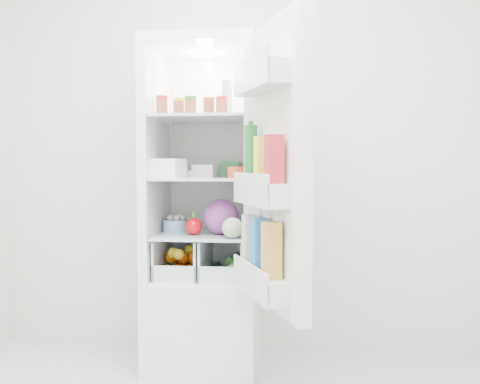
# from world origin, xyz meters

# --- Properties ---
(room_walls) EXTENTS (3.02, 3.02, 2.61)m
(room_walls) POSITION_xyz_m (0.00, 0.00, 1.59)
(room_walls) COLOR silver
(room_walls) RESTS_ON ground
(refrigerator) EXTENTS (0.60, 0.60, 1.80)m
(refrigerator) POSITION_xyz_m (-0.20, 1.25, 0.67)
(refrigerator) COLOR white
(refrigerator) RESTS_ON ground
(shelf_low) EXTENTS (0.49, 0.53, 0.01)m
(shelf_low) POSITION_xyz_m (-0.20, 1.19, 0.74)
(shelf_low) COLOR silver
(shelf_low) RESTS_ON refrigerator
(shelf_mid) EXTENTS (0.49, 0.53, 0.02)m
(shelf_mid) POSITION_xyz_m (-0.20, 1.19, 1.05)
(shelf_mid) COLOR silver
(shelf_mid) RESTS_ON refrigerator
(shelf_top) EXTENTS (0.49, 0.53, 0.02)m
(shelf_top) POSITION_xyz_m (-0.20, 1.19, 1.38)
(shelf_top) COLOR silver
(shelf_top) RESTS_ON refrigerator
(crisper_left) EXTENTS (0.23, 0.46, 0.22)m
(crisper_left) POSITION_xyz_m (-0.32, 1.19, 0.61)
(crisper_left) COLOR silver
(crisper_left) RESTS_ON refrigerator
(crisper_right) EXTENTS (0.23, 0.46, 0.22)m
(crisper_right) POSITION_xyz_m (-0.08, 1.19, 0.61)
(crisper_right) COLOR silver
(crisper_right) RESTS_ON refrigerator
(condiment_jars) EXTENTS (0.38, 0.16, 0.08)m
(condiment_jars) POSITION_xyz_m (-0.24, 1.07, 1.43)
(condiment_jars) COLOR #B21919
(condiment_jars) RESTS_ON shelf_top
(squeeze_bottle) EXTENTS (0.06, 0.06, 0.19)m
(squeeze_bottle) POSITION_xyz_m (-0.07, 1.17, 1.48)
(squeeze_bottle) COLOR white
(squeeze_bottle) RESTS_ON shelf_top
(tub_white) EXTENTS (0.18, 0.18, 0.10)m
(tub_white) POSITION_xyz_m (-0.37, 1.05, 1.11)
(tub_white) COLOR white
(tub_white) RESTS_ON shelf_mid
(tub_cream) EXTENTS (0.13, 0.13, 0.07)m
(tub_cream) POSITION_xyz_m (-0.20, 1.19, 1.09)
(tub_cream) COLOR beige
(tub_cream) RESTS_ON shelf_mid
(tin_red) EXTENTS (0.09, 0.09, 0.06)m
(tin_red) POSITION_xyz_m (-0.01, 1.05, 1.09)
(tin_red) COLOR #C0401C
(tin_red) RESTS_ON shelf_mid
(foil_tray) EXTENTS (0.16, 0.13, 0.04)m
(foil_tray) POSITION_xyz_m (-0.35, 1.23, 1.08)
(foil_tray) COLOR silver
(foil_tray) RESTS_ON shelf_mid
(tub_green) EXTENTS (0.13, 0.16, 0.09)m
(tub_green) POSITION_xyz_m (-0.08, 1.38, 1.10)
(tub_green) COLOR #3C844C
(tub_green) RESTS_ON shelf_mid
(red_cabbage) EXTENTS (0.19, 0.19, 0.19)m
(red_cabbage) POSITION_xyz_m (-0.09, 1.12, 0.84)
(red_cabbage) COLOR #521C4A
(red_cabbage) RESTS_ON shelf_low
(bell_pepper) EXTENTS (0.09, 0.09, 0.09)m
(bell_pepper) POSITION_xyz_m (-0.24, 1.08, 0.79)
(bell_pepper) COLOR #B90B10
(bell_pepper) RESTS_ON shelf_low
(mushroom_bowl) EXTENTS (0.18, 0.18, 0.07)m
(mushroom_bowl) POSITION_xyz_m (-0.36, 1.21, 0.78)
(mushroom_bowl) COLOR #8AADCE
(mushroom_bowl) RESTS_ON shelf_low
(salad_bag) EXTENTS (0.11, 0.11, 0.11)m
(salad_bag) POSITION_xyz_m (-0.02, 0.98, 0.80)
(salad_bag) COLOR #A5C392
(salad_bag) RESTS_ON shelf_low
(citrus_pile) EXTENTS (0.20, 0.31, 0.16)m
(citrus_pile) POSITION_xyz_m (-0.32, 1.17, 0.58)
(citrus_pile) COLOR orange
(citrus_pile) RESTS_ON refrigerator
(veg_pile) EXTENTS (0.16, 0.30, 0.10)m
(veg_pile) POSITION_xyz_m (-0.07, 1.18, 0.56)
(veg_pile) COLOR #1F4A18
(veg_pile) RESTS_ON refrigerator
(fridge_door) EXTENTS (0.36, 0.58, 1.30)m
(fridge_door) POSITION_xyz_m (0.21, 0.63, 1.09)
(fridge_door) COLOR white
(fridge_door) RESTS_ON refrigerator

